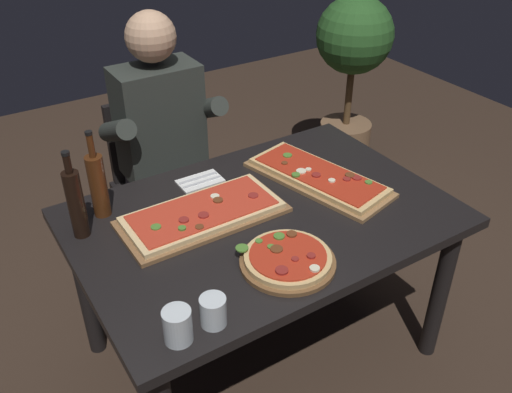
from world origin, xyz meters
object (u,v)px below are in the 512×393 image
(dining_table, at_px, (263,234))
(wine_bottle_dark, at_px, (98,184))
(pizza_round_far, at_px, (288,259))
(pizza_rectangular_left, at_px, (318,177))
(diner_chair, at_px, (160,177))
(pizza_rectangular_front, at_px, (203,214))
(tumbler_near_camera, at_px, (178,327))
(seated_diner, at_px, (165,141))
(potted_plant_corner, at_px, (352,68))
(oil_bottle_amber, at_px, (76,202))
(tumbler_far_side, at_px, (213,313))

(dining_table, bearing_deg, wine_bottle_dark, 147.67)
(dining_table, distance_m, wine_bottle_dark, 0.64)
(dining_table, distance_m, pizza_round_far, 0.32)
(pizza_rectangular_left, height_order, diner_chair, diner_chair)
(diner_chair, bearing_deg, pizza_round_far, -91.15)
(pizza_round_far, bearing_deg, diner_chair, 88.85)
(pizza_rectangular_front, height_order, pizza_round_far, same)
(tumbler_near_camera, bearing_deg, pizza_rectangular_front, 55.59)
(pizza_rectangular_left, bearing_deg, tumbler_near_camera, -151.27)
(pizza_round_far, bearing_deg, seated_diner, 88.71)
(pizza_round_far, bearing_deg, pizza_rectangular_front, 106.66)
(pizza_round_far, relative_size, seated_diner, 0.24)
(pizza_rectangular_left, distance_m, potted_plant_corner, 1.42)
(pizza_rectangular_left, bearing_deg, wine_bottle_dark, 163.49)
(pizza_rectangular_front, distance_m, pizza_rectangular_left, 0.52)
(diner_chair, bearing_deg, seated_diner, -90.00)
(oil_bottle_amber, distance_m, seated_diner, 0.75)
(pizza_round_far, relative_size, tumbler_near_camera, 3.01)
(dining_table, height_order, diner_chair, diner_chair)
(dining_table, relative_size, tumbler_near_camera, 13.09)
(tumbler_far_side, height_order, diner_chair, diner_chair)
(wine_bottle_dark, distance_m, seated_diner, 0.62)
(seated_diner, height_order, potted_plant_corner, seated_diner)
(pizza_rectangular_front, relative_size, potted_plant_corner, 0.53)
(pizza_rectangular_front, height_order, seated_diner, seated_diner)
(tumbler_near_camera, bearing_deg, oil_bottle_amber, 97.04)
(pizza_rectangular_left, distance_m, tumbler_far_side, 0.88)
(dining_table, bearing_deg, seated_diner, 95.22)
(tumbler_near_camera, bearing_deg, pizza_rectangular_left, 28.73)
(oil_bottle_amber, relative_size, diner_chair, 0.39)
(pizza_round_far, bearing_deg, wine_bottle_dark, 124.47)
(pizza_rectangular_front, relative_size, tumbler_near_camera, 5.75)
(pizza_rectangular_front, bearing_deg, tumbler_near_camera, -124.41)
(pizza_rectangular_left, relative_size, seated_diner, 0.50)
(pizza_round_far, distance_m, potted_plant_corner, 1.96)
(seated_diner, relative_size, potted_plant_corner, 1.15)
(dining_table, xyz_separation_m, tumbler_far_side, (-0.42, -0.39, 0.14))
(dining_table, distance_m, oil_bottle_amber, 0.70)
(diner_chair, relative_size, potted_plant_corner, 0.75)
(tumbler_far_side, bearing_deg, tumbler_near_camera, -178.75)
(tumbler_near_camera, bearing_deg, tumbler_far_side, 1.25)
(pizza_rectangular_front, relative_size, tumbler_far_side, 6.53)
(pizza_round_far, height_order, tumbler_near_camera, tumbler_near_camera)
(pizza_rectangular_left, height_order, pizza_round_far, same)
(tumbler_far_side, relative_size, potted_plant_corner, 0.08)
(pizza_rectangular_left, xyz_separation_m, seated_diner, (-0.39, 0.66, -0.02))
(oil_bottle_amber, bearing_deg, tumbler_far_side, -73.03)
(pizza_rectangular_left, bearing_deg, oil_bottle_amber, 170.26)
(dining_table, distance_m, potted_plant_corner, 1.71)
(seated_diner, bearing_deg, tumbler_far_side, -107.61)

